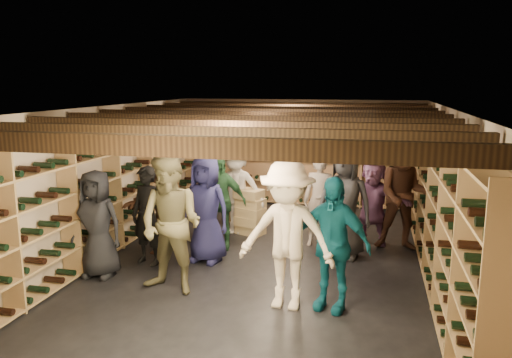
{
  "coord_description": "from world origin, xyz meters",
  "views": [
    {
      "loc": [
        1.61,
        -7.39,
        2.79
      ],
      "look_at": [
        -0.16,
        0.2,
        1.27
      ],
      "focal_mm": 35.0,
      "sensor_mm": 36.0,
      "label": 1
    }
  ],
  "objects_px": {
    "person_5": "(167,208)",
    "person_9": "(236,189)",
    "person_0": "(97,224)",
    "person_8": "(404,195)",
    "person_6": "(206,209)",
    "person_2": "(171,225)",
    "person_12": "(344,203)",
    "person_11": "(373,201)",
    "person_10": "(218,202)",
    "crate_loose": "(304,215)",
    "crate_stack_right": "(244,210)",
    "person_7": "(320,201)",
    "person_3": "(287,236)",
    "person_4": "(332,244)",
    "person_1": "(147,216)",
    "crate_stack_left": "(250,212)"
  },
  "relations": [
    {
      "from": "person_5",
      "to": "person_9",
      "type": "bearing_deg",
      "value": 48.5
    },
    {
      "from": "person_0",
      "to": "person_8",
      "type": "relative_size",
      "value": 0.83
    },
    {
      "from": "person_6",
      "to": "person_9",
      "type": "xyz_separation_m",
      "value": [
        0.07,
        1.53,
        -0.0
      ]
    },
    {
      "from": "person_2",
      "to": "person_12",
      "type": "height_order",
      "value": "person_2"
    },
    {
      "from": "person_0",
      "to": "person_11",
      "type": "bearing_deg",
      "value": 33.5
    },
    {
      "from": "person_10",
      "to": "person_11",
      "type": "distance_m",
      "value": 2.67
    },
    {
      "from": "crate_loose",
      "to": "person_8",
      "type": "relative_size",
      "value": 0.27
    },
    {
      "from": "crate_stack_right",
      "to": "person_7",
      "type": "distance_m",
      "value": 2.04
    },
    {
      "from": "person_7",
      "to": "person_9",
      "type": "relative_size",
      "value": 0.95
    },
    {
      "from": "person_3",
      "to": "person_5",
      "type": "height_order",
      "value": "person_3"
    },
    {
      "from": "person_0",
      "to": "person_4",
      "type": "distance_m",
      "value": 3.38
    },
    {
      "from": "person_0",
      "to": "person_9",
      "type": "bearing_deg",
      "value": 61.94
    },
    {
      "from": "person_1",
      "to": "person_10",
      "type": "xyz_separation_m",
      "value": [
        0.84,
        0.96,
        0.04
      ]
    },
    {
      "from": "person_7",
      "to": "person_12",
      "type": "xyz_separation_m",
      "value": [
        0.44,
        -0.47,
        0.1
      ]
    },
    {
      "from": "person_9",
      "to": "person_12",
      "type": "relative_size",
      "value": 0.93
    },
    {
      "from": "person_2",
      "to": "person_3",
      "type": "height_order",
      "value": "person_2"
    },
    {
      "from": "person_2",
      "to": "person_7",
      "type": "height_order",
      "value": "person_2"
    },
    {
      "from": "person_2",
      "to": "person_5",
      "type": "xyz_separation_m",
      "value": [
        -0.69,
        1.46,
        -0.18
      ]
    },
    {
      "from": "crate_loose",
      "to": "person_6",
      "type": "bearing_deg",
      "value": -112.62
    },
    {
      "from": "person_4",
      "to": "person_5",
      "type": "distance_m",
      "value": 3.17
    },
    {
      "from": "person_1",
      "to": "person_12",
      "type": "height_order",
      "value": "person_12"
    },
    {
      "from": "person_4",
      "to": "person_12",
      "type": "distance_m",
      "value": 1.95
    },
    {
      "from": "person_11",
      "to": "crate_stack_left",
      "type": "bearing_deg",
      "value": -164.2
    },
    {
      "from": "person_5",
      "to": "person_10",
      "type": "xyz_separation_m",
      "value": [
        0.75,
        0.42,
        0.05
      ]
    },
    {
      "from": "person_6",
      "to": "person_8",
      "type": "relative_size",
      "value": 0.89
    },
    {
      "from": "person_9",
      "to": "person_2",
      "type": "bearing_deg",
      "value": -91.22
    },
    {
      "from": "person_4",
      "to": "person_9",
      "type": "bearing_deg",
      "value": 142.45
    },
    {
      "from": "person_11",
      "to": "person_1",
      "type": "bearing_deg",
      "value": -134.99
    },
    {
      "from": "person_4",
      "to": "person_7",
      "type": "xyz_separation_m",
      "value": [
        -0.4,
        2.42,
        -0.05
      ]
    },
    {
      "from": "person_2",
      "to": "person_6",
      "type": "distance_m",
      "value": 1.24
    },
    {
      "from": "person_5",
      "to": "person_2",
      "type": "bearing_deg",
      "value": -73.92
    },
    {
      "from": "person_1",
      "to": "person_5",
      "type": "relative_size",
      "value": 1.02
    },
    {
      "from": "person_2",
      "to": "person_7",
      "type": "distance_m",
      "value": 2.95
    },
    {
      "from": "person_7",
      "to": "person_10",
      "type": "bearing_deg",
      "value": -158.72
    },
    {
      "from": "crate_stack_right",
      "to": "person_8",
      "type": "relative_size",
      "value": 0.3
    },
    {
      "from": "person_4",
      "to": "person_11",
      "type": "height_order",
      "value": "person_4"
    },
    {
      "from": "person_4",
      "to": "person_2",
      "type": "bearing_deg",
      "value": -163.65
    },
    {
      "from": "person_10",
      "to": "crate_stack_left",
      "type": "bearing_deg",
      "value": 63.73
    },
    {
      "from": "crate_stack_right",
      "to": "person_4",
      "type": "xyz_separation_m",
      "value": [
        2.03,
        -3.52,
        0.59
      ]
    },
    {
      "from": "person_6",
      "to": "person_11",
      "type": "height_order",
      "value": "person_6"
    },
    {
      "from": "person_9",
      "to": "person_12",
      "type": "distance_m",
      "value": 2.19
    },
    {
      "from": "crate_stack_left",
      "to": "crate_stack_right",
      "type": "relative_size",
      "value": 1.51
    },
    {
      "from": "person_4",
      "to": "person_6",
      "type": "distance_m",
      "value": 2.4
    },
    {
      "from": "person_5",
      "to": "person_1",
      "type": "bearing_deg",
      "value": -108.37
    },
    {
      "from": "person_9",
      "to": "person_8",
      "type": "bearing_deg",
      "value": -3.29
    },
    {
      "from": "person_8",
      "to": "person_10",
      "type": "bearing_deg",
      "value": -169.61
    },
    {
      "from": "person_0",
      "to": "person_6",
      "type": "bearing_deg",
      "value": 36.88
    },
    {
      "from": "person_7",
      "to": "person_9",
      "type": "xyz_separation_m",
      "value": [
        -1.58,
        0.37,
        0.04
      ]
    },
    {
      "from": "person_2",
      "to": "person_4",
      "type": "xyz_separation_m",
      "value": [
        2.11,
        -0.03,
        -0.09
      ]
    },
    {
      "from": "crate_stack_right",
      "to": "person_7",
      "type": "xyz_separation_m",
      "value": [
        1.63,
        -1.1,
        0.54
      ]
    }
  ]
}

